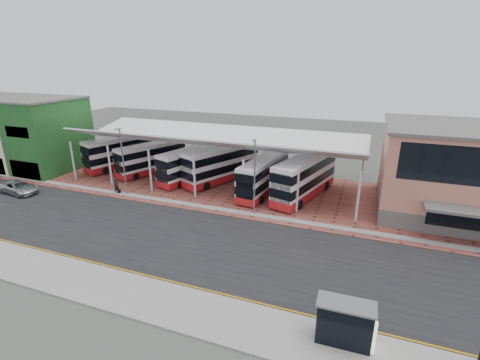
{
  "coord_description": "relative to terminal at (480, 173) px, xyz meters",
  "views": [
    {
      "loc": [
        12.23,
        -25.04,
        15.44
      ],
      "look_at": [
        0.32,
        6.61,
        3.55
      ],
      "focal_mm": 26.0,
      "sensor_mm": 36.0,
      "label": 1
    }
  ],
  "objects": [
    {
      "name": "lamp_east",
      "position": [
        -21.0,
        -7.65,
        -0.3
      ],
      "size": [
        0.16,
        0.9,
        8.07
      ],
      "color": "slate",
      "rests_on": "ground"
    },
    {
      "name": "shop_cream",
      "position": [
        -59.5,
        -2.95,
        0.46
      ],
      "size": [
        6.4,
        10.2,
        10.22
      ],
      "color": "beige",
      "rests_on": "ground"
    },
    {
      "name": "road",
      "position": [
        -23.0,
        -14.92,
        -4.65
      ],
      "size": [
        120.0,
        14.0,
        0.02
      ],
      "primitive_type": "cube",
      "color": "black",
      "rests_on": "ground"
    },
    {
      "name": "bus_4",
      "position": [
        -21.96,
        -1.26,
        -2.49
      ],
      "size": [
        3.55,
        10.51,
        4.25
      ],
      "rotation": [
        0.0,
        0.0,
        -0.12
      ],
      "color": "white",
      "rests_on": "forecourt"
    },
    {
      "name": "suitcase",
      "position": [
        -38.02,
        -7.74,
        -4.32
      ],
      "size": [
        0.32,
        0.23,
        0.55
      ],
      "primitive_type": "cube",
      "color": "black",
      "rests_on": "forecourt"
    },
    {
      "name": "canopy",
      "position": [
        -29.0,
        0.01,
        1.14
      ],
      "size": [
        37.0,
        11.63,
        7.07
      ],
      "color": "silver",
      "rests_on": "ground"
    },
    {
      "name": "bus_3",
      "position": [
        -28.34,
        0.79,
        -2.32
      ],
      "size": [
        7.07,
        11.16,
        4.59
      ],
      "rotation": [
        0.0,
        0.0,
        -0.44
      ],
      "color": "white",
      "rests_on": "forecourt"
    },
    {
      "name": "silver_car",
      "position": [
        -49.6,
        -11.71,
        -3.9
      ],
      "size": [
        5.55,
        3.05,
        1.47
      ],
      "primitive_type": "imported",
      "rotation": [
        0.0,
        0.0,
        1.45
      ],
      "color": "#A5A8AD",
      "rests_on": "road"
    },
    {
      "name": "bus_2",
      "position": [
        -32.2,
        -0.02,
        -2.48
      ],
      "size": [
        5.36,
        10.58,
        4.26
      ],
      "rotation": [
        0.0,
        0.0,
        -0.3
      ],
      "color": "white",
      "rests_on": "forecourt"
    },
    {
      "name": "yellow_line_far",
      "position": [
        -23.0,
        -20.62,
        -4.63
      ],
      "size": [
        120.0,
        0.12,
        0.01
      ],
      "primitive_type": "cube",
      "color": "#C48301",
      "rests_on": "road"
    },
    {
      "name": "bus_5",
      "position": [
        -17.14,
        -0.73,
        -2.24
      ],
      "size": [
        5.61,
        11.83,
        4.76
      ],
      "rotation": [
        0.0,
        0.0,
        -0.27
      ],
      "color": "white",
      "rests_on": "forecourt"
    },
    {
      "name": "bus_shelter",
      "position": [
        -10.53,
        -22.48,
        -2.9
      ],
      "size": [
        3.3,
        1.58,
        2.6
      ],
      "rotation": [
        0.0,
        0.0,
        0.03
      ],
      "color": "black",
      "rests_on": "sidewalk"
    },
    {
      "name": "ground",
      "position": [
        -23.0,
        -13.92,
        -4.66
      ],
      "size": [
        140.0,
        140.0,
        0.0
      ],
      "primitive_type": "plane",
      "color": "#3F413D"
    },
    {
      "name": "yellow_line_near",
      "position": [
        -23.0,
        -20.92,
        -4.63
      ],
      "size": [
        120.0,
        0.12,
        0.01
      ],
      "primitive_type": "cube",
      "color": "#C48301",
      "rests_on": "road"
    },
    {
      "name": "lamp_west",
      "position": [
        -37.0,
        -7.65,
        -0.3
      ],
      "size": [
        0.16,
        0.9,
        8.07
      ],
      "color": "slate",
      "rests_on": "ground"
    },
    {
      "name": "bus_1",
      "position": [
        -38.97,
        0.62,
        -2.52
      ],
      "size": [
        6.21,
        10.22,
        4.18
      ],
      "rotation": [
        0.0,
        0.0,
        -0.41
      ],
      "color": "white",
      "rests_on": "forecourt"
    },
    {
      "name": "pedestrian",
      "position": [
        -38.45,
        -7.61,
        -3.71
      ],
      "size": [
        0.57,
        0.74,
        1.79
      ],
      "primitive_type": "imported",
      "rotation": [
        0.0,
        0.0,
        1.32
      ],
      "color": "black",
      "rests_on": "forecourt"
    },
    {
      "name": "bus_0",
      "position": [
        -44.57,
        1.44,
        -2.33
      ],
      "size": [
        6.33,
        11.25,
        4.56
      ],
      "rotation": [
        0.0,
        0.0,
        -0.37
      ],
      "color": "white",
      "rests_on": "forecourt"
    },
    {
      "name": "shop_green",
      "position": [
        -53.0,
        -2.95,
        0.46
      ],
      "size": [
        6.4,
        10.2,
        10.22
      ],
      "color": "#225924",
      "rests_on": "ground"
    },
    {
      "name": "forecourt",
      "position": [
        -21.0,
        -0.92,
        -4.63
      ],
      "size": [
        72.0,
        16.0,
        0.06
      ],
      "primitive_type": "cube",
      "color": "brown",
      "rests_on": "ground"
    },
    {
      "name": "sidewalk",
      "position": [
        -23.0,
        -22.92,
        -4.59
      ],
      "size": [
        120.0,
        4.0,
        0.14
      ],
      "primitive_type": "cube",
      "color": "gray",
      "rests_on": "ground"
    },
    {
      "name": "terminal",
      "position": [
        0.0,
        0.0,
        0.0
      ],
      "size": [
        18.4,
        14.4,
        9.25
      ],
      "color": "#545250",
      "rests_on": "ground"
    },
    {
      "name": "north_kerb",
      "position": [
        -23.0,
        -7.72,
        -4.59
      ],
      "size": [
        120.0,
        0.8,
        0.14
      ],
      "primitive_type": "cube",
      "color": "gray",
      "rests_on": "ground"
    }
  ]
}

